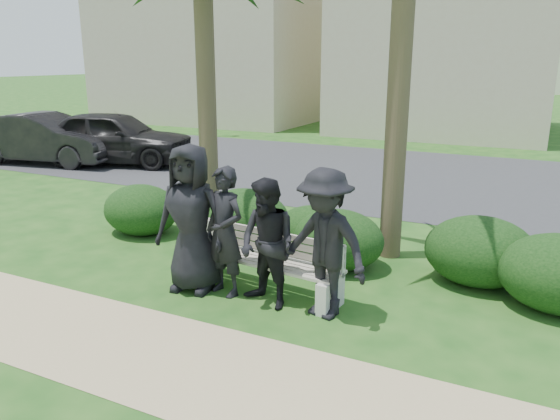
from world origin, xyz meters
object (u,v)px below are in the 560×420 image
(park_bench, at_px, (263,266))
(man_c, at_px, (268,244))
(man_b, at_px, (225,232))
(car_a, at_px, (114,137))
(man_d, at_px, (325,244))
(man_a, at_px, (191,219))
(car_b, at_px, (47,139))
(street_lamp, at_px, (202,58))

(park_bench, bearing_deg, man_c, -47.69)
(man_b, bearing_deg, car_a, 157.36)
(man_c, relative_size, man_d, 0.90)
(man_a, height_order, car_a, man_a)
(car_a, height_order, car_b, car_a)
(man_a, bearing_deg, man_b, 0.76)
(man_b, xyz_separation_m, man_c, (0.64, -0.08, -0.04))
(street_lamp, height_order, car_b, street_lamp)
(man_d, xyz_separation_m, car_b, (-10.68, 5.46, -0.17))
(car_b, bearing_deg, man_b, -130.56)
(man_b, bearing_deg, man_a, -155.20)
(street_lamp, relative_size, man_b, 2.60)
(man_d, bearing_deg, man_c, -160.80)
(man_c, bearing_deg, man_a, -162.90)
(street_lamp, bearing_deg, man_d, -51.04)
(car_a, xyz_separation_m, car_b, (-1.78, -0.79, -0.05))
(street_lamp, distance_m, man_b, 15.02)
(park_bench, height_order, car_b, car_b)
(park_bench, height_order, man_a, man_a)
(man_b, distance_m, car_a, 9.79)
(man_a, xyz_separation_m, car_b, (-8.88, 5.49, -0.24))
(car_a, bearing_deg, man_b, -146.03)
(man_a, xyz_separation_m, man_d, (1.80, 0.04, -0.08))
(park_bench, xyz_separation_m, man_c, (0.27, -0.37, 0.45))
(park_bench, bearing_deg, car_b, 158.61)
(park_bench, distance_m, man_b, 0.68)
(man_d, distance_m, car_a, 10.87)
(street_lamp, height_order, man_c, street_lamp)
(man_b, xyz_separation_m, man_d, (1.34, -0.03, 0.05))
(man_b, xyz_separation_m, car_a, (-7.55, 6.22, -0.07))
(park_bench, relative_size, car_a, 0.49)
(car_a, bearing_deg, car_b, 97.43)
(man_c, distance_m, car_a, 10.34)
(park_bench, height_order, man_b, man_b)
(man_a, distance_m, car_b, 10.44)
(man_b, xyz_separation_m, car_b, (-9.33, 5.43, -0.12))
(man_a, relative_size, man_c, 1.21)
(man_a, bearing_deg, man_c, -8.06)
(man_d, distance_m, car_b, 11.99)
(car_a, bearing_deg, man_c, -144.11)
(street_lamp, xyz_separation_m, man_c, (9.17, -12.26, -2.16))
(man_b, bearing_deg, man_c, 9.72)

